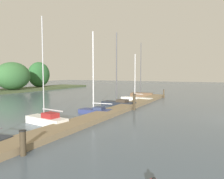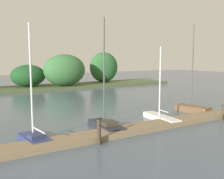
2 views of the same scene
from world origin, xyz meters
TOP-DOWN VIEW (x-y plane):
  - dock_pier at (0.00, 11.01)m, footprint 28.11×1.80m
  - sailboat_2 at (-2.74, 12.44)m, footprint 1.51×3.23m
  - sailboat_3 at (2.52, 12.63)m, footprint 1.65×4.10m
  - sailboat_4 at (7.77, 12.51)m, footprint 1.56×4.48m
  - sailboat_5 at (12.77, 13.48)m, footprint 1.93×3.52m
  - mooring_piling_1 at (0.45, 9.88)m, footprint 0.28×0.28m
  - mooring_piling_2 at (12.22, 9.83)m, footprint 0.19×0.19m

SIDE VIEW (x-z plane):
  - dock_pier at x=0.00m, z-range 0.00..0.35m
  - sailboat_4 at x=7.77m, z-range -2.73..3.38m
  - sailboat_2 at x=-2.74m, z-range -3.23..4.05m
  - sailboat_3 at x=2.52m, z-range -3.63..4.45m
  - sailboat_5 at x=12.77m, z-range -3.71..4.56m
  - mooring_piling_2 at x=12.22m, z-range 0.01..1.29m
  - mooring_piling_1 at x=0.45m, z-range 0.01..1.61m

